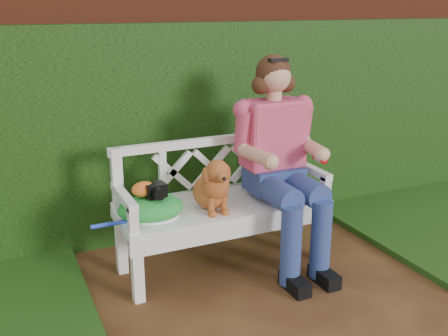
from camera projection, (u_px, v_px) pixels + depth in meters
name	position (u px, v px, depth m)	size (l,w,h in m)	color
ground	(308.00, 331.00, 3.07)	(60.00, 60.00, 0.00)	#3A1E0F
brick_wall	(189.00, 95.00, 4.39)	(10.00, 0.30, 2.20)	maroon
ivy_hedge	(199.00, 130.00, 4.28)	(10.00, 0.18, 1.70)	#2E6417
garden_bench	(224.00, 235.00, 3.77)	(1.58, 0.60, 0.48)	white
seated_woman	(276.00, 160.00, 3.76)	(0.65, 0.86, 1.53)	#EC294B
dog	(212.00, 183.00, 3.55)	(0.26, 0.35, 0.39)	brown
tennis_racket	(151.00, 217.00, 3.44)	(0.61, 0.26, 0.03)	white
green_bag	(151.00, 207.00, 3.45)	(0.44, 0.34, 0.15)	#137217
camera_item	(155.00, 190.00, 3.41)	(0.13, 0.10, 0.09)	black
baseball_glove	(144.00, 189.00, 3.41)	(0.16, 0.12, 0.10)	orange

